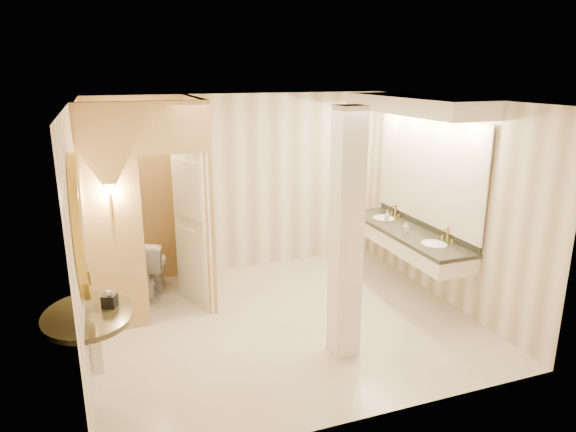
# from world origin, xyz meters

# --- Properties ---
(floor) EXTENTS (4.50, 4.50, 0.00)m
(floor) POSITION_xyz_m (0.00, 0.00, 0.00)
(floor) COLOR beige
(floor) RESTS_ON ground
(ceiling) EXTENTS (4.50, 4.50, 0.00)m
(ceiling) POSITION_xyz_m (0.00, 0.00, 2.70)
(ceiling) COLOR white
(ceiling) RESTS_ON wall_back
(wall_back) EXTENTS (4.50, 0.02, 2.70)m
(wall_back) POSITION_xyz_m (0.00, 2.00, 1.35)
(wall_back) COLOR white
(wall_back) RESTS_ON floor
(wall_front) EXTENTS (4.50, 0.02, 2.70)m
(wall_front) POSITION_xyz_m (0.00, -2.00, 1.35)
(wall_front) COLOR white
(wall_front) RESTS_ON floor
(wall_left) EXTENTS (0.02, 4.00, 2.70)m
(wall_left) POSITION_xyz_m (-2.25, 0.00, 1.35)
(wall_left) COLOR white
(wall_left) RESTS_ON floor
(wall_right) EXTENTS (0.02, 4.00, 2.70)m
(wall_right) POSITION_xyz_m (2.25, 0.00, 1.35)
(wall_right) COLOR white
(wall_right) RESTS_ON floor
(toilet_closet) EXTENTS (1.50, 1.55, 2.70)m
(toilet_closet) POSITION_xyz_m (-1.12, 0.97, 1.39)
(toilet_closet) COLOR tan
(toilet_closet) RESTS_ON floor
(wall_sconce) EXTENTS (0.14, 0.14, 0.42)m
(wall_sconce) POSITION_xyz_m (-1.93, 0.43, 1.73)
(wall_sconce) COLOR #B38A39
(wall_sconce) RESTS_ON toilet_closet
(vanity) EXTENTS (0.75, 2.56, 2.09)m
(vanity) POSITION_xyz_m (1.98, 0.40, 1.63)
(vanity) COLOR white
(vanity) RESTS_ON floor
(console_shelf) EXTENTS (1.02, 1.02, 1.96)m
(console_shelf) POSITION_xyz_m (-2.21, -0.82, 1.35)
(console_shelf) COLOR black
(console_shelf) RESTS_ON floor
(pillar) EXTENTS (0.28, 0.28, 2.70)m
(pillar) POSITION_xyz_m (0.35, -0.90, 1.35)
(pillar) COLOR white
(pillar) RESTS_ON floor
(tissue_box) EXTENTS (0.16, 0.16, 0.12)m
(tissue_box) POSITION_xyz_m (-2.03, -0.74, 0.94)
(tissue_box) COLOR black
(tissue_box) RESTS_ON console_shelf
(toilet) EXTENTS (0.68, 0.90, 0.82)m
(toilet) POSITION_xyz_m (-1.49, 1.42, 0.41)
(toilet) COLOR white
(toilet) RESTS_ON floor
(soap_bottle_a) EXTENTS (0.06, 0.07, 0.13)m
(soap_bottle_a) POSITION_xyz_m (1.88, 0.32, 0.94)
(soap_bottle_a) COLOR beige
(soap_bottle_a) RESTS_ON vanity
(soap_bottle_b) EXTENTS (0.11, 0.11, 0.12)m
(soap_bottle_b) POSITION_xyz_m (1.91, 0.38, 0.93)
(soap_bottle_b) COLOR silver
(soap_bottle_b) RESTS_ON vanity
(soap_bottle_c) EXTENTS (0.08, 0.08, 0.18)m
(soap_bottle_c) POSITION_xyz_m (1.88, 0.83, 0.97)
(soap_bottle_c) COLOR #C6B28C
(soap_bottle_c) RESTS_ON vanity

